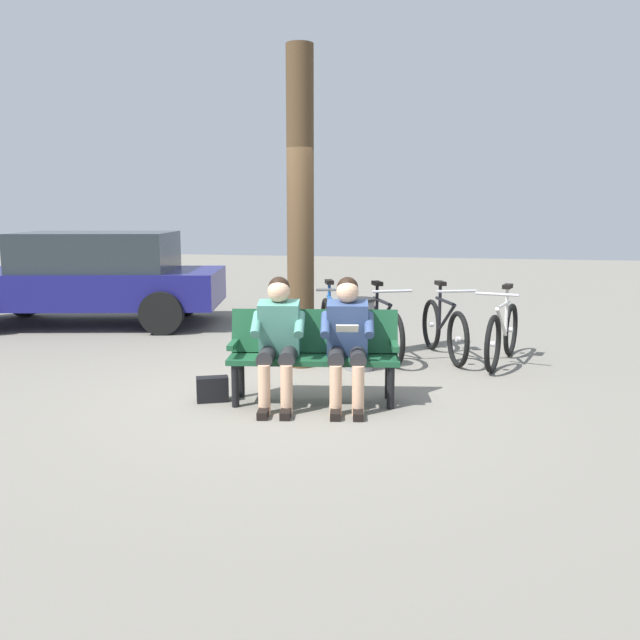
# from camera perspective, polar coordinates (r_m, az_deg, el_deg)

# --- Properties ---
(ground_plane) EXTENTS (40.00, 40.00, 0.00)m
(ground_plane) POSITION_cam_1_polar(r_m,az_deg,el_deg) (6.68, -2.68, -6.44)
(ground_plane) COLOR slate
(bench) EXTENTS (1.66, 0.73, 0.87)m
(bench) POSITION_cam_1_polar(r_m,az_deg,el_deg) (6.41, -0.52, -2.45)
(bench) COLOR #194C2D
(bench) RESTS_ON ground
(person_reading) EXTENTS (0.53, 0.81, 1.20)m
(person_reading) POSITION_cam_1_polar(r_m,az_deg,el_deg) (6.21, 2.32, -1.36)
(person_reading) COLOR #334772
(person_reading) RESTS_ON ground
(person_companion) EXTENTS (0.53, 0.81, 1.20)m
(person_companion) POSITION_cam_1_polar(r_m,az_deg,el_deg) (6.24, -3.56, -1.31)
(person_companion) COLOR #4C8C7A
(person_companion) RESTS_ON ground
(handbag) EXTENTS (0.33, 0.25, 0.24)m
(handbag) POSITION_cam_1_polar(r_m,az_deg,el_deg) (6.54, -9.11, -5.81)
(handbag) COLOR black
(handbag) RESTS_ON ground
(tree_trunk) EXTENTS (0.31, 0.31, 3.61)m
(tree_trunk) POSITION_cam_1_polar(r_m,az_deg,el_deg) (7.73, -1.68, 9.25)
(tree_trunk) COLOR #4C3823
(tree_trunk) RESTS_ON ground
(litter_bin) EXTENTS (0.35, 0.35, 0.83)m
(litter_bin) POSITION_cam_1_polar(r_m,az_deg,el_deg) (7.69, 3.39, -1.19)
(litter_bin) COLOR slate
(litter_bin) RESTS_ON ground
(bicycle_green) EXTENTS (0.58, 1.64, 0.94)m
(bicycle_green) POSITION_cam_1_polar(r_m,az_deg,el_deg) (8.27, 15.21, -1.15)
(bicycle_green) COLOR black
(bicycle_green) RESTS_ON ground
(bicycle_black) EXTENTS (0.69, 1.60, 0.94)m
(bicycle_black) POSITION_cam_1_polar(r_m,az_deg,el_deg) (8.44, 10.46, -0.76)
(bicycle_black) COLOR black
(bicycle_black) RESTS_ON ground
(bicycle_purple) EXTENTS (0.76, 1.56, 0.94)m
(bicycle_purple) POSITION_cam_1_polar(r_m,az_deg,el_deg) (8.33, 5.20, -0.78)
(bicycle_purple) COLOR black
(bicycle_purple) RESTS_ON ground
(bicycle_orange) EXTENTS (0.67, 1.61, 0.94)m
(bicycle_orange) POSITION_cam_1_polar(r_m,az_deg,el_deg) (8.46, 0.96, -0.59)
(bicycle_orange) COLOR black
(bicycle_orange) RESTS_ON ground
(parked_car) EXTENTS (4.50, 2.72, 1.47)m
(parked_car) POSITION_cam_1_polar(r_m,az_deg,el_deg) (11.29, -18.88, 3.52)
(parked_car) COLOR navy
(parked_car) RESTS_ON ground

